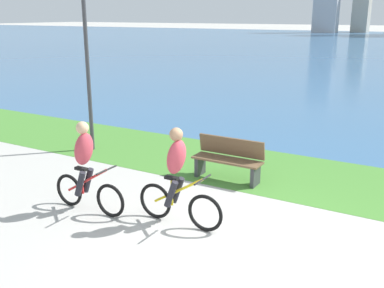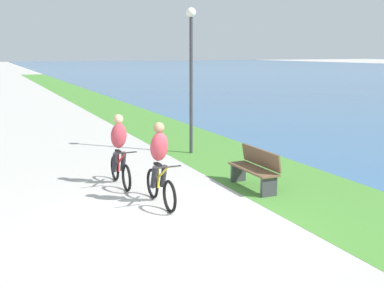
% 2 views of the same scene
% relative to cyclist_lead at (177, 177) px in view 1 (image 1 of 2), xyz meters
% --- Properties ---
extents(ground_plane, '(300.00, 300.00, 0.00)m').
position_rel_cyclist_lead_xyz_m(ground_plane, '(1.21, -0.20, -0.83)').
color(ground_plane, '#B2AFA8').
extents(grass_strip_bayside, '(120.00, 2.96, 0.01)m').
position_rel_cyclist_lead_xyz_m(grass_strip_bayside, '(1.21, 3.30, -0.83)').
color(grass_strip_bayside, '#478433').
rests_on(grass_strip_bayside, ground).
extents(cyclist_lead, '(1.61, 0.52, 1.67)m').
position_rel_cyclist_lead_xyz_m(cyclist_lead, '(0.00, 0.00, 0.00)').
color(cyclist_lead, black).
rests_on(cyclist_lead, ground).
extents(cyclist_trailing, '(1.58, 0.52, 1.65)m').
position_rel_cyclist_lead_xyz_m(cyclist_trailing, '(-1.67, -0.36, -0.01)').
color(cyclist_trailing, black).
rests_on(cyclist_trailing, ground).
extents(bench_near_path, '(1.50, 0.47, 0.90)m').
position_rel_cyclist_lead_xyz_m(bench_near_path, '(-0.19, 2.34, -0.38)').
color(bench_near_path, brown).
rests_on(bench_near_path, ground).
extents(lamppost_tall, '(0.28, 0.28, 4.27)m').
position_rel_cyclist_lead_xyz_m(lamppost_tall, '(-4.22, 2.56, 1.93)').
color(lamppost_tall, '#38383D').
rests_on(lamppost_tall, ground).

